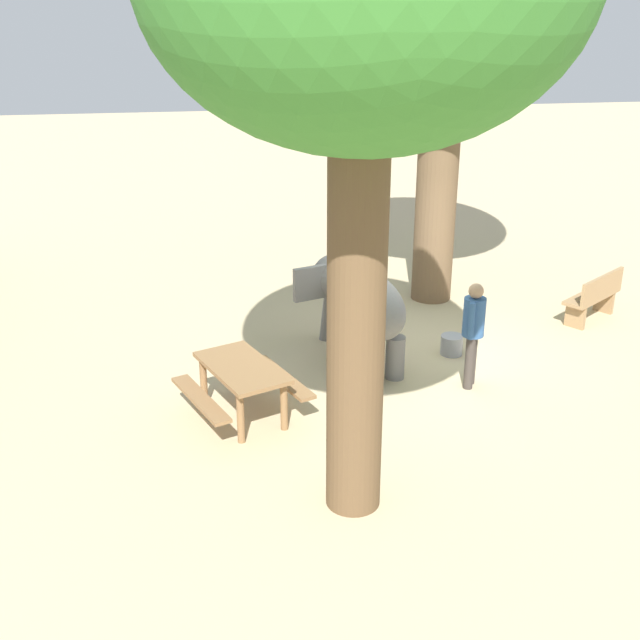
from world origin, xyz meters
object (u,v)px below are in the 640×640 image
Objects in this scene: picnic_table_near at (242,378)px; person_handler at (473,327)px; feed_bucket at (452,345)px; wooden_bench at (595,296)px; elephant at (359,304)px.

person_handler is at bearing -105.15° from picnic_table_near.
feed_bucket is (1.52, -3.49, -0.43)m from picnic_table_near.
picnic_table_near is (-2.50, 6.45, 0.12)m from wooden_bench.
person_handler reaches higher than feed_bucket.
elephant is 1.42× the size of person_handler.
elephant is at bearing 157.95° from wooden_bench.
picnic_table_near reaches higher than feed_bucket.
picnic_table_near is (-0.40, 3.40, -0.36)m from person_handler.
person_handler is at bearing 179.19° from wooden_bench.
person_handler reaches higher than elephant.
elephant is 1.80m from person_handler.
person_handler is at bearing 175.46° from feed_bucket.
wooden_bench is at bearing -90.70° from picnic_table_near.
feed_bucket is (0.10, -1.57, -0.86)m from elephant.
picnic_table_near is 5.40× the size of feed_bucket.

